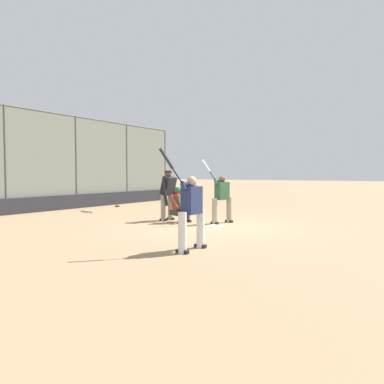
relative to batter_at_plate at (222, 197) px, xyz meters
name	(u,v)px	position (x,y,z in m)	size (l,w,h in m)	color
ground_plane	(215,226)	(0.66, 0.11, -0.88)	(160.00, 160.00, 0.00)	#9E7F5B
home_plate_marker	(215,226)	(0.66, 0.11, -0.87)	(0.43, 0.43, 0.01)	white
backstop_fence	(44,159)	(0.66, -8.58, 1.44)	(17.87, 0.08, 4.44)	#515651
padding_wall	(46,204)	(0.66, -8.48, -0.54)	(17.43, 0.18, 0.66)	#28282D
batter_at_plate	(222,197)	(0.00, 0.00, 0.00)	(0.90, 0.79, 2.14)	gray
catcher_behind_plate	(180,204)	(0.58, -1.29, -0.24)	(0.66, 0.77, 1.22)	#333333
umpire_home	(168,193)	(0.34, -1.98, 0.09)	(0.73, 0.44, 1.79)	gray
batter_on_deck	(191,210)	(4.28, 1.56, 0.01)	(1.05, 0.61, 2.21)	silver
spare_bat_near_backstop	(85,211)	(0.04, -6.67, -0.84)	(0.20, 0.84, 0.07)	black
fielding_glove_on_dirt	(118,206)	(-2.65, -7.35, -0.82)	(0.31, 0.24, 0.11)	brown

